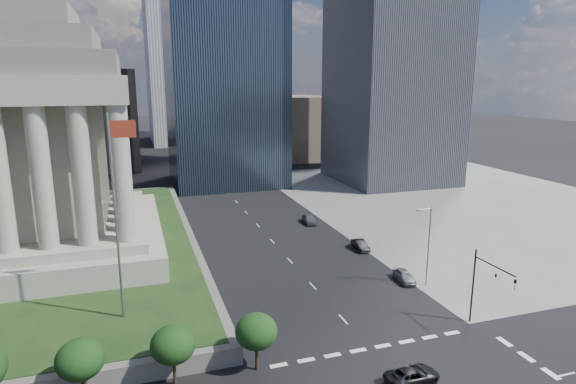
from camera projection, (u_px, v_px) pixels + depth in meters
name	position (u px, v px, depth m)	size (l,w,h in m)	color
ground	(215.00, 179.00, 125.13)	(500.00, 500.00, 0.00)	black
sidewalk_ne	(463.00, 201.00, 101.96)	(68.00, 90.00, 0.03)	slate
war_memorial	(15.00, 107.00, 61.89)	(34.00, 34.00, 39.00)	gray
flagpole	(117.00, 207.00, 45.18)	(2.52, 0.24, 20.00)	slate
midrise_glass	(223.00, 59.00, 114.39)	(26.00, 26.00, 60.00)	black
building_filler_ne	(295.00, 127.00, 160.36)	(20.00, 30.00, 20.00)	brown
building_filler_nw	(94.00, 119.00, 140.74)	(24.00, 30.00, 28.00)	brown
traffic_signal_ne	(486.00, 281.00, 47.76)	(0.30, 5.74, 8.00)	black
street_lamp_north	(428.00, 242.00, 58.39)	(2.13, 0.22, 10.00)	slate
pickup_truck	(412.00, 375.00, 40.17)	(2.21, 4.80, 1.33)	black
parked_sedan_near	(404.00, 276.00, 60.59)	(1.74, 4.33, 1.47)	gray
parked_sedan_mid	(360.00, 245.00, 72.08)	(1.50, 4.29, 1.42)	black
parked_sedan_far	(309.00, 219.00, 85.41)	(1.86, 4.63, 1.58)	#585A60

